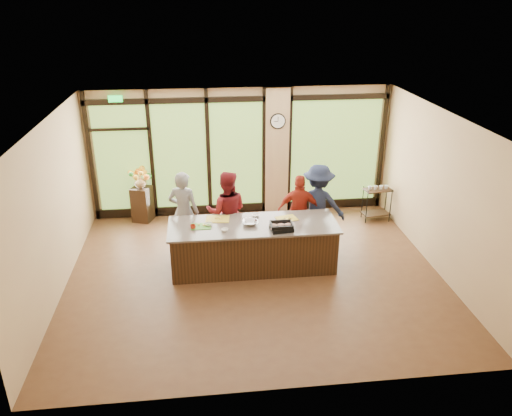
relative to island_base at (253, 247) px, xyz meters
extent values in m
plane|color=#4E2E1B|center=(0.00, -0.30, -0.44)|extent=(7.00, 7.00, 0.00)
plane|color=white|center=(0.00, -0.30, 2.56)|extent=(7.00, 7.00, 0.00)
plane|color=tan|center=(0.00, 2.70, 1.06)|extent=(7.00, 0.00, 7.00)
plane|color=tan|center=(-3.50, -0.30, 1.06)|extent=(0.00, 6.00, 6.00)
plane|color=tan|center=(3.50, -0.30, 1.06)|extent=(0.00, 6.00, 6.00)
cube|color=tan|center=(0.85, 2.64, 1.06)|extent=(0.55, 0.12, 3.00)
cube|color=black|center=(0.00, 2.65, 2.31)|extent=(6.90, 0.08, 0.12)
cube|color=black|center=(0.00, 2.65, -0.32)|extent=(6.90, 0.08, 0.20)
cube|color=#19D83F|center=(-2.70, 2.60, 2.39)|extent=(0.30, 0.04, 0.14)
cube|color=#436D26|center=(-2.70, 2.67, 1.01)|extent=(1.20, 0.02, 2.50)
cube|color=#436D26|center=(-1.40, 2.67, 1.01)|extent=(1.20, 0.02, 2.50)
cube|color=#436D26|center=(-0.10, 2.67, 1.01)|extent=(1.20, 0.02, 2.50)
cube|color=#436D26|center=(2.25, 2.67, 1.01)|extent=(2.10, 0.02, 2.50)
cube|color=black|center=(-3.40, 2.65, 1.06)|extent=(0.08, 0.08, 3.00)
cube|color=black|center=(-2.05, 2.65, 1.06)|extent=(0.08, 0.08, 3.00)
cube|color=black|center=(-0.75, 2.65, 1.06)|extent=(0.08, 0.08, 3.00)
cube|color=black|center=(0.55, 2.65, 1.06)|extent=(0.08, 0.08, 3.00)
cube|color=black|center=(1.15, 2.65, 1.06)|extent=(0.08, 0.08, 3.00)
cube|color=black|center=(3.40, 2.65, 1.06)|extent=(0.08, 0.08, 3.00)
cube|color=#311D10|center=(0.00, 0.00, 0.00)|extent=(3.10, 1.00, 0.88)
cube|color=#6E635B|center=(0.00, 0.00, 0.46)|extent=(3.20, 1.10, 0.04)
cylinder|color=black|center=(0.85, 2.57, 1.81)|extent=(0.36, 0.04, 0.36)
cylinder|color=silver|center=(0.85, 2.55, 1.81)|extent=(0.31, 0.01, 0.31)
cube|color=black|center=(0.85, 2.55, 1.86)|extent=(0.01, 0.00, 0.11)
cube|color=black|center=(0.80, 2.55, 1.81)|extent=(0.09, 0.00, 0.01)
imported|color=slate|center=(-1.32, 0.83, 0.43)|extent=(0.73, 0.59, 1.73)
imported|color=maroon|center=(-0.45, 0.75, 0.42)|extent=(0.91, 0.74, 1.73)
imported|color=maroon|center=(1.05, 0.79, 0.34)|extent=(0.98, 0.56, 1.57)
imported|color=#192039|center=(1.45, 0.87, 0.44)|extent=(1.27, 0.95, 1.75)
cube|color=black|center=(0.49, -0.30, 0.52)|extent=(0.44, 0.36, 0.07)
imported|color=silver|center=(-0.05, 0.00, 0.52)|extent=(0.29, 0.29, 0.07)
cube|color=#4F9C38|center=(-0.98, 0.01, 0.49)|extent=(0.38, 0.29, 0.01)
cube|color=gold|center=(-0.66, 0.30, 0.49)|extent=(0.48, 0.38, 0.01)
cube|color=gold|center=(0.67, 0.17, 0.49)|extent=(0.45, 0.38, 0.01)
imported|color=white|center=(-0.84, 0.04, 0.50)|extent=(0.17, 0.17, 0.05)
imported|color=white|center=(-0.55, -0.23, 0.50)|extent=(0.17, 0.17, 0.04)
imported|color=white|center=(0.09, 0.36, 0.50)|extent=(0.17, 0.17, 0.04)
imported|color=#AC2711|center=(-1.13, -0.06, 0.52)|extent=(0.11, 0.11, 0.08)
cube|color=#311D10|center=(-2.33, 2.45, -0.03)|extent=(0.53, 0.53, 0.82)
imported|color=#8B704C|center=(-2.33, 2.45, 0.53)|extent=(0.29, 0.29, 0.29)
cube|color=#311D10|center=(3.10, 1.85, -0.28)|extent=(0.67, 0.44, 0.03)
cube|color=#311D10|center=(3.10, 1.85, 0.31)|extent=(0.67, 0.44, 0.03)
cylinder|color=black|center=(2.82, 1.70, -0.04)|extent=(0.02, 0.02, 0.80)
cylinder|color=black|center=(3.38, 1.70, -0.04)|extent=(0.02, 0.02, 0.80)
cylinder|color=black|center=(2.82, 2.01, -0.04)|extent=(0.02, 0.02, 0.80)
cylinder|color=black|center=(3.38, 2.01, -0.04)|extent=(0.02, 0.02, 0.80)
imported|color=silver|center=(2.90, 1.85, 0.37)|extent=(0.10, 0.10, 0.08)
imported|color=silver|center=(3.04, 1.85, 0.37)|extent=(0.10, 0.10, 0.08)
imported|color=silver|center=(3.17, 1.85, 0.37)|extent=(0.10, 0.10, 0.08)
imported|color=silver|center=(3.30, 1.85, 0.37)|extent=(0.10, 0.10, 0.08)
camera|label=1|loc=(-0.92, -8.45, 4.55)|focal=35.00mm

